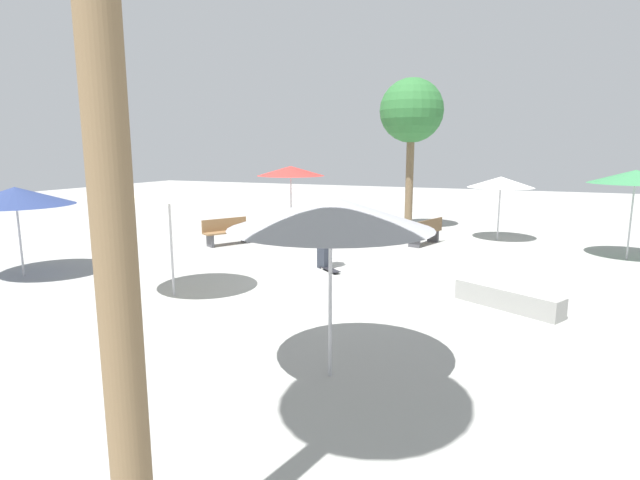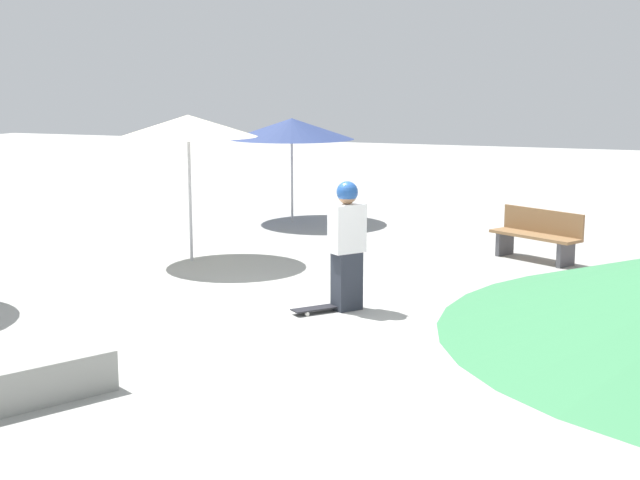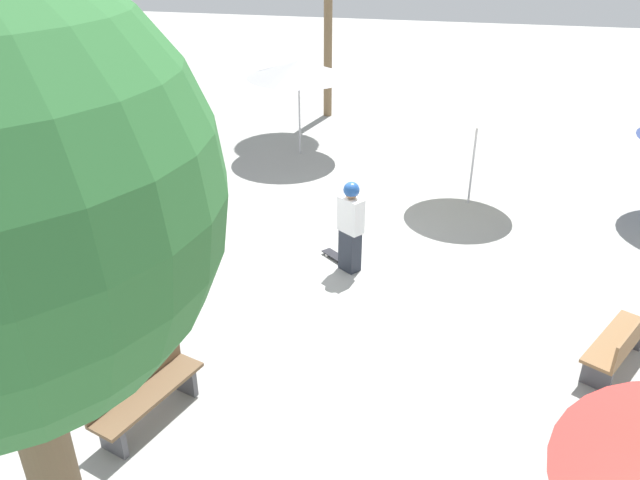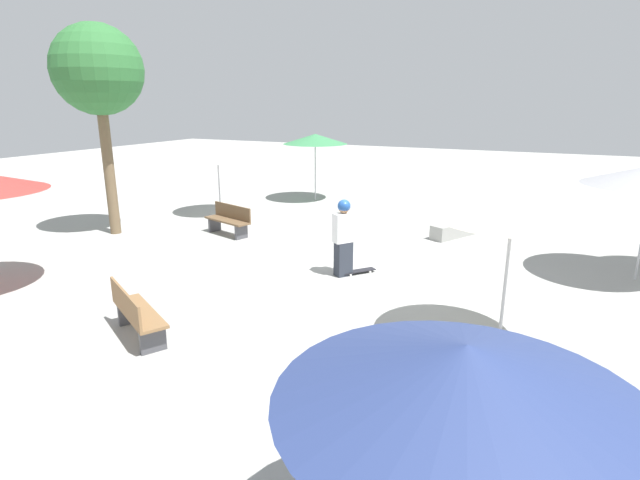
# 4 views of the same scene
# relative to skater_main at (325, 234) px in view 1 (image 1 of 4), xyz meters

# --- Properties ---
(ground_plane) EXTENTS (60.00, 60.00, 0.00)m
(ground_plane) POSITION_rel_skater_main_xyz_m (0.55, 0.68, -0.92)
(ground_plane) COLOR #9E9E99
(skater_main) EXTENTS (0.47, 0.51, 1.70)m
(skater_main) POSITION_rel_skater_main_xyz_m (0.00, 0.00, 0.00)
(skater_main) COLOR #282D38
(skater_main) RESTS_ON ground_plane
(skateboard) EXTENTS (0.66, 0.75, 0.07)m
(skateboard) POSITION_rel_skater_main_xyz_m (0.27, 0.26, -0.86)
(skateboard) COLOR black
(skateboard) RESTS_ON ground_plane
(concrete_ledge) EXTENTS (1.38, 2.08, 0.40)m
(concrete_ledge) POSITION_rel_skater_main_xyz_m (1.70, 4.56, -0.72)
(concrete_ledge) COLOR gray
(concrete_ledge) RESTS_ON ground_plane
(bench_near) EXTENTS (1.66, 0.90, 0.85)m
(bench_near) POSITION_rel_skater_main_xyz_m (-4.31, 1.78, -0.49)
(bench_near) COLOR #47474C
(bench_near) RESTS_ON ground_plane
(bench_far) EXTENTS (1.61, 1.16, 0.85)m
(bench_far) POSITION_rel_skater_main_xyz_m (-1.84, -4.21, -0.49)
(bench_far) COLOR #47474C
(bench_far) RESTS_ON ground_plane
(shade_umbrella_white) EXTENTS (2.18, 2.18, 2.17)m
(shade_umbrella_white) POSITION_rel_skater_main_xyz_m (-6.17, 3.88, 1.07)
(shade_umbrella_white) COLOR #B7B7BC
(shade_umbrella_white) RESTS_ON ground_plane
(shade_umbrella_grey) EXTENTS (2.69, 2.69, 2.47)m
(shade_umbrella_grey) POSITION_rel_skater_main_xyz_m (5.79, 2.47, 1.34)
(shade_umbrella_grey) COLOR #B7B7BC
(shade_umbrella_grey) RESTS_ON ground_plane
(shade_umbrella_red) EXTENTS (2.67, 2.67, 2.43)m
(shade_umbrella_red) POSITION_rel_skater_main_xyz_m (-6.06, -3.95, 1.32)
(shade_umbrella_red) COLOR #B7B7BC
(shade_umbrella_red) RESTS_ON ground_plane
(shade_umbrella_cream) EXTENTS (2.26, 2.26, 2.42)m
(shade_umbrella_cream) POSITION_rel_skater_main_xyz_m (3.50, -2.03, 1.32)
(shade_umbrella_cream) COLOR #B7B7BC
(shade_umbrella_cream) RESTS_ON ground_plane
(shade_umbrella_navy) EXTENTS (2.64, 2.64, 2.18)m
(shade_umbrella_navy) POSITION_rel_skater_main_xyz_m (3.62, -6.51, 1.05)
(shade_umbrella_navy) COLOR #B7B7BC
(shade_umbrella_navy) RESTS_ON ground_plane
(shade_umbrella_green) EXTENTS (2.42, 2.42, 2.51)m
(shade_umbrella_green) POSITION_rel_skater_main_xyz_m (-4.34, 7.46, 1.41)
(shade_umbrella_green) COLOR #B7B7BC
(shade_umbrella_green) RESTS_ON ground_plane
(palm_tree_left) EXTENTS (2.40, 2.40, 5.72)m
(palm_tree_left) POSITION_rel_skater_main_xyz_m (-7.39, 0.49, 3.54)
(palm_tree_left) COLOR brown
(palm_tree_left) RESTS_ON ground_plane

